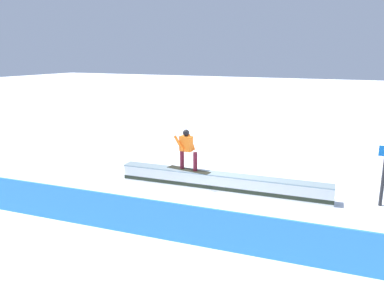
# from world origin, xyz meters

# --- Properties ---
(ground_plane) EXTENTS (120.00, 120.00, 0.00)m
(ground_plane) POSITION_xyz_m (0.00, 0.00, 0.00)
(ground_plane) COLOR white
(grind_box) EXTENTS (6.97, 0.97, 0.57)m
(grind_box) POSITION_xyz_m (0.00, 0.00, 0.26)
(grind_box) COLOR white
(grind_box) RESTS_ON ground_plane
(snowboarder) EXTENTS (1.58, 0.49, 1.37)m
(snowboarder) POSITION_xyz_m (1.20, 0.07, 1.31)
(snowboarder) COLOR black
(snowboarder) RESTS_ON grind_box
(safety_fence) EXTENTS (12.54, 0.94, 0.97)m
(safety_fence) POSITION_xyz_m (0.00, 3.71, 0.49)
(safety_fence) COLOR #3185E1
(safety_fence) RESTS_ON ground_plane
(trail_marker) EXTENTS (0.40, 0.10, 1.80)m
(trail_marker) POSITION_xyz_m (-4.70, -0.75, 0.97)
(trail_marker) COLOR #262628
(trail_marker) RESTS_ON ground_plane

